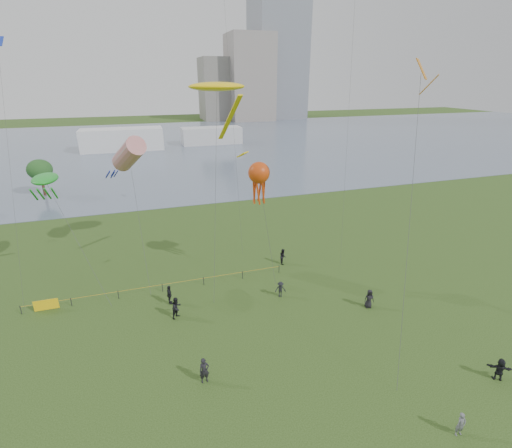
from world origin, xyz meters
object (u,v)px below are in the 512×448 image
object	(u,v)px
kite_flyer	(461,424)
kite_octopus	(259,174)
fence	(94,297)
kite_stingray	(217,87)

from	to	relation	value
kite_flyer	kite_octopus	distance (m)	23.57
fence	kite_octopus	size ratio (longest dim) A/B	2.00
kite_flyer	kite_stingray	size ratio (longest dim) A/B	0.08
fence	kite_stingray	world-z (taller)	kite_stingray
fence	kite_flyer	xyz separation A→B (m)	(21.06, -20.99, 0.23)
kite_flyer	kite_stingray	xyz separation A→B (m)	(-8.47, 22.86, 17.59)
fence	kite_flyer	distance (m)	29.73
kite_octopus	fence	bearing A→B (deg)	-168.50
kite_flyer	kite_stingray	distance (m)	30.06
kite_octopus	kite_flyer	bearing A→B (deg)	-62.57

